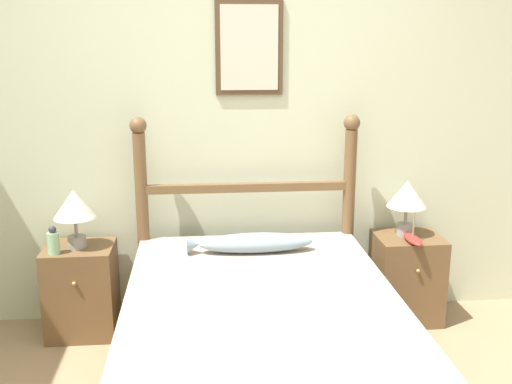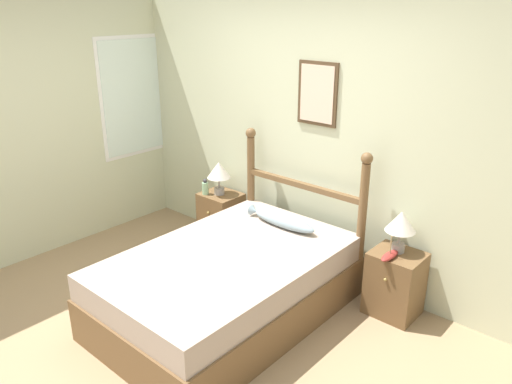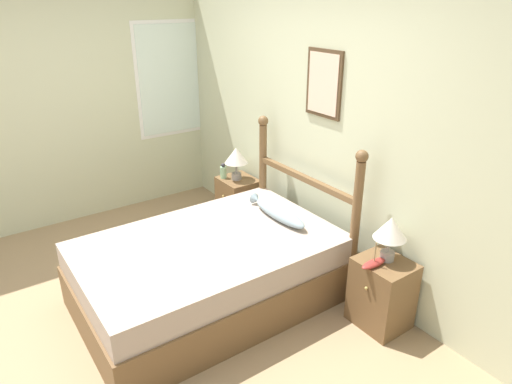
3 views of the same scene
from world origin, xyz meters
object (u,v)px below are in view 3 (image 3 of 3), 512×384
nightstand_left (238,202)px  table_lamp_right (391,230)px  nightstand_right (382,293)px  bottle (223,171)px  fish_pillow (278,212)px  table_lamp_left (236,157)px  bed (209,271)px  model_boat (374,263)px

nightstand_left → table_lamp_right: (1.99, 0.03, 0.52)m
nightstand_left → nightstand_right: same height
bottle → fish_pillow: bearing=-6.4°
fish_pillow → table_lamp_left: bearing=167.7°
table_lamp_left → table_lamp_right: (1.99, 0.04, 0.00)m
bed → table_lamp_left: size_ratio=5.87×
bed → nightstand_right: (1.00, 0.93, -0.01)m
nightstand_right → bottle: 2.15m
nightstand_left → bottle: bottle is taller
nightstand_right → table_lamp_right: 0.53m
table_lamp_left → model_boat: size_ratio=1.47×
bottle → model_boat: size_ratio=0.70×
bottle → nightstand_left: bearing=44.4°
table_lamp_left → model_boat: bearing=-2.8°
model_boat → fish_pillow: model_boat is taller
bed → nightstand_right: bearing=42.9°
nightstand_right → table_lamp_left: bearing=-179.6°
bed → bottle: bottle is taller
bed → bottle: size_ratio=12.27×
bottle → model_boat: bearing=-0.1°
bed → nightstand_left: size_ratio=3.72×
nightstand_left → table_lamp_left: table_lamp_left is taller
nightstand_left → bed: bearing=-42.9°
bed → table_lamp_left: table_lamp_left is taller
nightstand_right → bed: bearing=-137.1°
bed → table_lamp_right: size_ratio=5.87×
bottle → table_lamp_left: bearing=40.7°
nightstand_right → bottle: bottle is taller
nightstand_right → bottle: size_ratio=3.30×
table_lamp_right → bottle: table_lamp_right is taller
table_lamp_right → bed: bearing=-135.7°
nightstand_right → table_lamp_right: bearing=122.6°
nightstand_left → nightstand_right: (2.01, 0.00, 0.00)m
bed → model_boat: 1.31m
nightstand_left → table_lamp_left: (-0.00, -0.02, 0.52)m
nightstand_right → bottle: (-2.12, -0.11, 0.35)m
table_lamp_left → table_lamp_right: same height
model_boat → bed: bearing=-140.3°
table_lamp_left → table_lamp_right: size_ratio=1.00×
model_boat → table_lamp_right: bearing=90.3°
table_lamp_right → model_boat: table_lamp_right is taller
table_lamp_left → model_boat: (1.99, -0.10, -0.23)m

